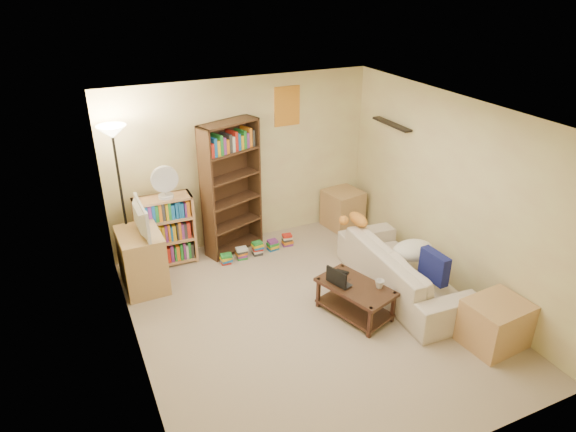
{
  "coord_description": "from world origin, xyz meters",
  "views": [
    {
      "loc": [
        -2.38,
        -4.53,
        3.86
      ],
      "look_at": [
        0.03,
        0.7,
        1.05
      ],
      "focal_mm": 32.0,
      "sensor_mm": 36.0,
      "label": 1
    }
  ],
  "objects": [
    {
      "name": "room",
      "position": [
        0.0,
        0.01,
        1.62
      ],
      "size": [
        4.5,
        4.54,
        2.52
      ],
      "color": "#C6B694",
      "rests_on": "ground"
    },
    {
      "name": "sofa",
      "position": [
        1.36,
        0.01,
        0.31
      ],
      "size": [
        2.23,
        1.06,
        0.63
      ],
      "primitive_type": "imported",
      "rotation": [
        0.0,
        0.0,
        1.52
      ],
      "color": "beige",
      "rests_on": "ground"
    },
    {
      "name": "navy_pillow",
      "position": [
        1.44,
        -0.46,
        0.6
      ],
      "size": [
        0.14,
        0.42,
        0.37
      ],
      "primitive_type": "cube",
      "rotation": [
        0.0,
        0.0,
        1.62
      ],
      "color": "navy",
      "rests_on": "sofa"
    },
    {
      "name": "cream_blanket",
      "position": [
        1.52,
        0.05,
        0.54
      ],
      "size": [
        0.58,
        0.41,
        0.25
      ],
      "primitive_type": "ellipsoid",
      "color": "white",
      "rests_on": "sofa"
    },
    {
      "name": "tabby_cat",
      "position": [
        1.13,
        0.85,
        0.71
      ],
      "size": [
        0.49,
        0.19,
        0.17
      ],
      "color": "orange",
      "rests_on": "sofa"
    },
    {
      "name": "coffee_table",
      "position": [
        0.52,
        -0.18,
        0.26
      ],
      "size": [
        0.78,
        1.04,
        0.41
      ],
      "rotation": [
        0.0,
        0.0,
        0.32
      ],
      "color": "#3C1F17",
      "rests_on": "ground"
    },
    {
      "name": "laptop",
      "position": [
        0.42,
        -0.05,
        0.42
      ],
      "size": [
        0.4,
        0.35,
        0.02
      ],
      "primitive_type": "imported",
      "rotation": [
        0.0,
        0.0,
        1.88
      ],
      "color": "black",
      "rests_on": "coffee_table"
    },
    {
      "name": "laptop_screen",
      "position": [
        0.29,
        -0.09,
        0.54
      ],
      "size": [
        0.11,
        0.3,
        0.21
      ],
      "primitive_type": "cube",
      "rotation": [
        0.0,
        0.0,
        0.32
      ],
      "color": "white",
      "rests_on": "laptop"
    },
    {
      "name": "mug",
      "position": [
        0.75,
        -0.33,
        0.46
      ],
      "size": [
        0.18,
        0.18,
        0.1
      ],
      "primitive_type": "imported",
      "rotation": [
        0.0,
        0.0,
        0.33
      ],
      "color": "silver",
      "rests_on": "coffee_table"
    },
    {
      "name": "tv_remote",
      "position": [
        0.52,
        0.15,
        0.42
      ],
      "size": [
        0.14,
        0.16,
        0.02
      ],
      "primitive_type": "cube",
      "rotation": [
        0.0,
        0.0,
        0.62
      ],
      "color": "black",
      "rests_on": "coffee_table"
    },
    {
      "name": "tv_stand",
      "position": [
        -1.7,
        1.52,
        0.4
      ],
      "size": [
        0.54,
        0.75,
        0.79
      ],
      "primitive_type": "cube",
      "rotation": [
        0.0,
        0.0,
        0.02
      ],
      "color": "tan",
      "rests_on": "ground"
    },
    {
      "name": "television",
      "position": [
        -1.7,
        1.52,
        1.0
      ],
      "size": [
        0.73,
        0.12,
        0.42
      ],
      "primitive_type": "imported",
      "rotation": [
        0.0,
        0.0,
        1.59
      ],
      "color": "black",
      "rests_on": "tv_stand"
    },
    {
      "name": "tall_bookshelf",
      "position": [
        -0.28,
        1.98,
        1.04
      ],
      "size": [
        0.93,
        0.58,
        1.97
      ],
      "rotation": [
        0.0,
        0.0,
        0.34
      ],
      "color": "#452D1A",
      "rests_on": "ground"
    },
    {
      "name": "short_bookshelf",
      "position": [
        -1.28,
        1.99,
        0.51
      ],
      "size": [
        0.81,
        0.34,
        1.03
      ],
      "rotation": [
        0.0,
        0.0,
        -0.02
      ],
      "color": "tan",
      "rests_on": "ground"
    },
    {
      "name": "desk_fan",
      "position": [
        -1.22,
        1.94,
        1.26
      ],
      "size": [
        0.37,
        0.21,
        0.46
      ],
      "color": "silver",
      "rests_on": "short_bookshelf"
    },
    {
      "name": "floor_lamp",
      "position": [
        -1.8,
        1.87,
        1.7
      ],
      "size": [
        0.36,
        0.36,
        2.13
      ],
      "color": "black",
      "rests_on": "ground"
    },
    {
      "name": "side_table",
      "position": [
        1.59,
        1.97,
        0.31
      ],
      "size": [
        0.61,
        0.61,
        0.61
      ],
      "primitive_type": "cube",
      "rotation": [
        0.0,
        0.0,
        0.16
      ],
      "color": "tan",
      "rests_on": "ground"
    },
    {
      "name": "end_cabinet",
      "position": [
        1.65,
        -1.31,
        0.27
      ],
      "size": [
        0.7,
        0.6,
        0.54
      ],
      "primitive_type": "cube",
      "rotation": [
        0.0,
        0.0,
        0.08
      ],
      "color": "tan",
      "rests_on": "ground"
    },
    {
      "name": "book_stacks",
      "position": [
        -0.0,
        1.68,
        0.09
      ],
      "size": [
        1.19,
        0.25,
        0.2
      ],
      "color": "red",
      "rests_on": "ground"
    }
  ]
}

